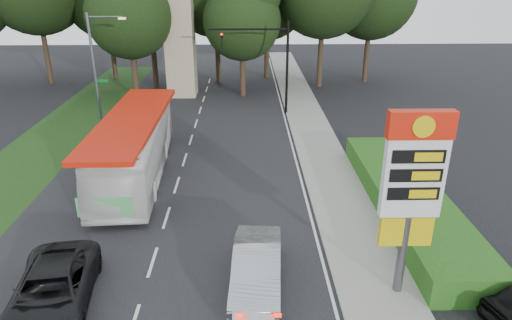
{
  "coord_description": "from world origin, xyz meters",
  "views": [
    {
      "loc": [
        3.79,
        -11.26,
        10.87
      ],
      "look_at": [
        4.25,
        9.22,
        2.2
      ],
      "focal_mm": 32.0,
      "sensor_mm": 36.0,
      "label": 1
    }
  ],
  "objects_px": {
    "streetlight_signs": "(97,64)",
    "suv_charcoal": "(52,291)",
    "traffic_signal_mast": "(270,55)",
    "sedan_silver": "(257,269)",
    "transit_bus": "(135,147)",
    "gas_station_pylon": "(413,182)",
    "monument": "(180,38)"
  },
  "relations": [
    {
      "from": "streetlight_signs",
      "to": "suv_charcoal",
      "type": "distance_m",
      "value": 21.35
    },
    {
      "from": "monument",
      "to": "gas_station_pylon",
      "type": "bearing_deg",
      "value": -68.2
    },
    {
      "from": "sedan_silver",
      "to": "streetlight_signs",
      "type": "bearing_deg",
      "value": 123.14
    },
    {
      "from": "streetlight_signs",
      "to": "monument",
      "type": "distance_m",
      "value": 9.44
    },
    {
      "from": "traffic_signal_mast",
      "to": "transit_bus",
      "type": "relative_size",
      "value": 0.59
    },
    {
      "from": "traffic_signal_mast",
      "to": "sedan_silver",
      "type": "xyz_separation_m",
      "value": [
        -1.56,
        -21.61,
        -3.86
      ]
    },
    {
      "from": "gas_station_pylon",
      "to": "streetlight_signs",
      "type": "height_order",
      "value": "streetlight_signs"
    },
    {
      "from": "traffic_signal_mast",
      "to": "suv_charcoal",
      "type": "height_order",
      "value": "traffic_signal_mast"
    },
    {
      "from": "gas_station_pylon",
      "to": "sedan_silver",
      "type": "distance_m",
      "value": 6.26
    },
    {
      "from": "monument",
      "to": "suv_charcoal",
      "type": "height_order",
      "value": "monument"
    },
    {
      "from": "gas_station_pylon",
      "to": "suv_charcoal",
      "type": "bearing_deg",
      "value": -177.11
    },
    {
      "from": "traffic_signal_mast",
      "to": "transit_bus",
      "type": "height_order",
      "value": "traffic_signal_mast"
    },
    {
      "from": "traffic_signal_mast",
      "to": "suv_charcoal",
      "type": "bearing_deg",
      "value": -110.67
    },
    {
      "from": "monument",
      "to": "traffic_signal_mast",
      "type": "bearing_deg",
      "value": -38.0
    },
    {
      "from": "gas_station_pylon",
      "to": "transit_bus",
      "type": "xyz_separation_m",
      "value": [
        -11.6,
        10.38,
        -2.73
      ]
    },
    {
      "from": "gas_station_pylon",
      "to": "traffic_signal_mast",
      "type": "bearing_deg",
      "value": 99.09
    },
    {
      "from": "sedan_silver",
      "to": "suv_charcoal",
      "type": "bearing_deg",
      "value": -168.17
    },
    {
      "from": "streetlight_signs",
      "to": "monument",
      "type": "xyz_separation_m",
      "value": [
        4.99,
        7.99,
        0.67
      ]
    },
    {
      "from": "transit_bus",
      "to": "suv_charcoal",
      "type": "bearing_deg",
      "value": -95.74
    },
    {
      "from": "transit_bus",
      "to": "traffic_signal_mast",
      "type": "bearing_deg",
      "value": 51.75
    },
    {
      "from": "sedan_silver",
      "to": "suv_charcoal",
      "type": "distance_m",
      "value": 7.04
    },
    {
      "from": "sedan_silver",
      "to": "suv_charcoal",
      "type": "height_order",
      "value": "sedan_silver"
    },
    {
      "from": "traffic_signal_mast",
      "to": "monument",
      "type": "bearing_deg",
      "value": 142.0
    },
    {
      "from": "traffic_signal_mast",
      "to": "sedan_silver",
      "type": "relative_size",
      "value": 1.46
    },
    {
      "from": "gas_station_pylon",
      "to": "streetlight_signs",
      "type": "xyz_separation_m",
      "value": [
        -16.19,
        20.01,
        -0.01
      ]
    },
    {
      "from": "traffic_signal_mast",
      "to": "streetlight_signs",
      "type": "relative_size",
      "value": 0.9
    },
    {
      "from": "transit_bus",
      "to": "monument",
      "type": "bearing_deg",
      "value": 85.26
    },
    {
      "from": "monument",
      "to": "sedan_silver",
      "type": "relative_size",
      "value": 2.04
    },
    {
      "from": "monument",
      "to": "sedan_silver",
      "type": "distance_m",
      "value": 28.6
    },
    {
      "from": "sedan_silver",
      "to": "transit_bus",
      "type": "bearing_deg",
      "value": 126.78
    },
    {
      "from": "streetlight_signs",
      "to": "suv_charcoal",
      "type": "relative_size",
      "value": 1.46
    },
    {
      "from": "traffic_signal_mast",
      "to": "suv_charcoal",
      "type": "distance_m",
      "value": 24.48
    }
  ]
}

